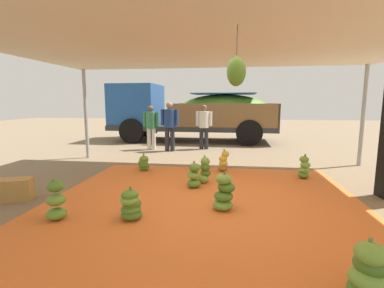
{
  "coord_description": "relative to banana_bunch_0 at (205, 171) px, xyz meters",
  "views": [
    {
      "loc": [
        0.41,
        -4.45,
        1.65
      ],
      "look_at": [
        -0.44,
        1.79,
        0.71
      ],
      "focal_mm": 26.17,
      "sensor_mm": 36.0,
      "label": 1
    }
  ],
  "objects": [
    {
      "name": "banana_bunch_8",
      "position": [
        -0.18,
        -0.33,
        -0.03
      ],
      "size": [
        0.37,
        0.37,
        0.52
      ],
      "color": "#518428",
      "rests_on": "tarp_orange"
    },
    {
      "name": "banana_bunch_5",
      "position": [
        -0.88,
        -1.91,
        -0.05
      ],
      "size": [
        0.41,
        0.42,
        0.47
      ],
      "color": "#477523",
      "rests_on": "tarp_orange"
    },
    {
      "name": "banana_bunch_3",
      "position": [
        2.11,
        0.64,
        -0.02
      ],
      "size": [
        0.32,
        0.31,
        0.54
      ],
      "color": "#518428",
      "rests_on": "tarp_orange"
    },
    {
      "name": "worker_2",
      "position": [
        -2.23,
        3.89,
        0.64
      ],
      "size": [
        0.56,
        0.34,
        1.54
      ],
      "color": "silver",
      "rests_on": "ground"
    },
    {
      "name": "tarp_orange",
      "position": [
        0.09,
        -1.1,
        -0.26
      ],
      "size": [
        5.22,
        4.95,
        0.01
      ],
      "primitive_type": "cube",
      "color": "orange",
      "rests_on": "ground"
    },
    {
      "name": "banana_bunch_0",
      "position": [
        0.0,
        0.0,
        0.0
      ],
      "size": [
        0.33,
        0.31,
        0.57
      ],
      "color": "#75A83D",
      "rests_on": "tarp_orange"
    },
    {
      "name": "worker_0",
      "position": [
        -0.41,
        4.24,
        0.65
      ],
      "size": [
        0.57,
        0.35,
        1.56
      ],
      "color": "#26262D",
      "rests_on": "ground"
    },
    {
      "name": "crate_1",
      "position": [
        -3.1,
        -1.43,
        -0.08
      ],
      "size": [
        0.62,
        0.5,
        0.37
      ],
      "primitive_type": "cube",
      "rotation": [
        0.0,
        0.0,
        0.36
      ],
      "color": "#B78947",
      "rests_on": "ground"
    },
    {
      "name": "ground_plane",
      "position": [
        0.09,
        1.9,
        -0.26
      ],
      "size": [
        40.0,
        40.0,
        0.0
      ],
      "primitive_type": "plane",
      "color": "#7F6B51"
    },
    {
      "name": "banana_bunch_7",
      "position": [
        1.66,
        -3.24,
        -0.01
      ],
      "size": [
        0.44,
        0.44,
        0.54
      ],
      "color": "#477523",
      "rests_on": "tarp_orange"
    },
    {
      "name": "tent_canopy",
      "position": [
        0.09,
        -1.19,
        2.32
      ],
      "size": [
        8.0,
        7.0,
        2.66
      ],
      "color": "#9EA0A5",
      "rests_on": "ground"
    },
    {
      "name": "banana_bunch_6",
      "position": [
        0.36,
        1.04,
        -0.02
      ],
      "size": [
        0.32,
        0.32,
        0.54
      ],
      "color": "#996628",
      "rests_on": "tarp_orange"
    },
    {
      "name": "worker_1",
      "position": [
        -1.52,
        3.67,
        0.71
      ],
      "size": [
        0.61,
        0.37,
        1.66
      ],
      "color": "#26262D",
      "rests_on": "ground"
    },
    {
      "name": "banana_bunch_1",
      "position": [
        -1.92,
        -2.06,
        0.0
      ],
      "size": [
        0.4,
        0.4,
        0.59
      ],
      "color": "#60932D",
      "rests_on": "tarp_orange"
    },
    {
      "name": "banana_bunch_2",
      "position": [
        -1.56,
        0.86,
        -0.08
      ],
      "size": [
        0.37,
        0.38,
        0.41
      ],
      "color": "#60932D",
      "rests_on": "tarp_orange"
    },
    {
      "name": "cargo_truck_main",
      "position": [
        -1.26,
        6.33,
        0.99
      ],
      "size": [
        6.92,
        2.55,
        2.4
      ],
      "color": "#2D2D2D",
      "rests_on": "ground"
    },
    {
      "name": "banana_bunch_4",
      "position": [
        0.42,
        -1.38,
        0.01
      ],
      "size": [
        0.47,
        0.46,
        0.6
      ],
      "color": "#6B9E38",
      "rests_on": "tarp_orange"
    }
  ]
}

